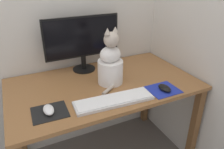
% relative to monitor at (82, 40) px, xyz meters
% --- Properties ---
extents(desk, '(1.25, 0.72, 0.72)m').
position_rel_monitor_xyz_m(desk, '(0.05, -0.26, -0.33)').
color(desk, brown).
rests_on(desk, ground_plane).
extents(monitor, '(0.56, 0.17, 0.41)m').
position_rel_monitor_xyz_m(monitor, '(0.00, 0.00, 0.00)').
color(monitor, black).
rests_on(monitor, desk).
extents(keyboard, '(0.47, 0.16, 0.02)m').
position_rel_monitor_xyz_m(keyboard, '(0.01, -0.50, -0.22)').
color(keyboard, silver).
rests_on(keyboard, desk).
extents(mousepad_left, '(0.20, 0.17, 0.00)m').
position_rel_monitor_xyz_m(mousepad_left, '(-0.35, -0.45, -0.23)').
color(mousepad_left, black).
rests_on(mousepad_left, desk).
extents(mousepad_right, '(0.19, 0.17, 0.00)m').
position_rel_monitor_xyz_m(mousepad_right, '(0.35, -0.51, -0.23)').
color(mousepad_right, '#1E2D9E').
rests_on(mousepad_right, desk).
extents(computer_mouse_left, '(0.06, 0.10, 0.03)m').
position_rel_monitor_xyz_m(computer_mouse_left, '(-0.35, -0.45, -0.21)').
color(computer_mouse_left, white).
rests_on(computer_mouse_left, mousepad_left).
extents(computer_mouse_right, '(0.06, 0.10, 0.03)m').
position_rel_monitor_xyz_m(computer_mouse_right, '(0.36, -0.53, -0.21)').
color(computer_mouse_right, black).
rests_on(computer_mouse_right, mousepad_right).
extents(cat, '(0.22, 0.25, 0.38)m').
position_rel_monitor_xyz_m(cat, '(0.09, -0.28, -0.09)').
color(cat, white).
rests_on(cat, desk).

